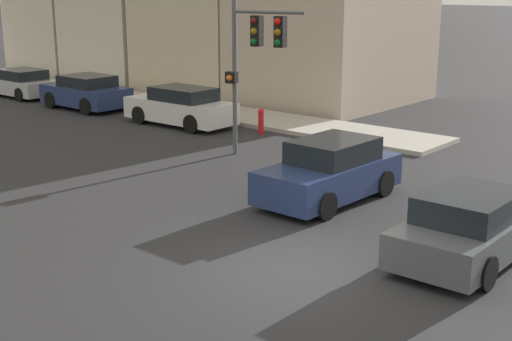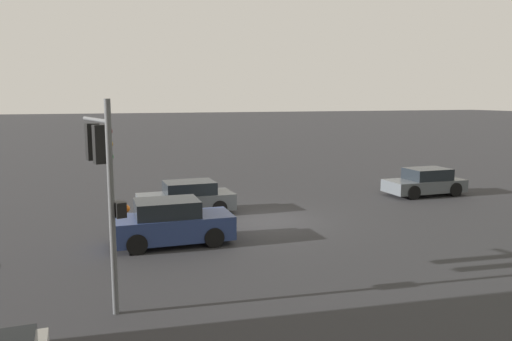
# 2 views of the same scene
# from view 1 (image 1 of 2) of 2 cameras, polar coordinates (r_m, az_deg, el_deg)

# --- Properties ---
(ground_plane) EXTENTS (300.00, 300.00, 0.00)m
(ground_plane) POSITION_cam_1_polar(r_m,az_deg,el_deg) (13.51, 2.66, -8.00)
(ground_plane) COLOR #28282B
(traffic_signal) EXTENTS (0.89, 2.48, 4.88)m
(traffic_signal) POSITION_cam_1_polar(r_m,az_deg,el_deg) (21.50, -0.04, 9.87)
(traffic_signal) COLOR #515456
(traffic_signal) RESTS_ON ground_plane
(crossing_car_0) EXTENTS (4.02, 1.87, 1.38)m
(crossing_car_0) POSITION_cam_1_polar(r_m,az_deg,el_deg) (14.43, 16.83, -4.35)
(crossing_car_0) COLOR #4C5156
(crossing_car_0) RESTS_ON ground_plane
(crossing_car_2) EXTENTS (4.06, 1.93, 1.53)m
(crossing_car_2) POSITION_cam_1_polar(r_m,az_deg,el_deg) (17.58, 5.93, -0.13)
(crossing_car_2) COLOR navy
(crossing_car_2) RESTS_ON ground_plane
(parked_car_0) EXTENTS (1.86, 4.48, 1.45)m
(parked_car_0) POSITION_cam_1_polar(r_m,az_deg,el_deg) (26.95, -6.03, 5.08)
(parked_car_0) COLOR silver
(parked_car_0) RESTS_ON ground_plane
(parked_car_1) EXTENTS (2.04, 4.02, 1.43)m
(parked_car_1) POSITION_cam_1_polar(r_m,az_deg,el_deg) (31.22, -13.44, 6.09)
(parked_car_1) COLOR navy
(parked_car_1) RESTS_ON ground_plane
(parked_car_2) EXTENTS (1.95, 4.08, 1.29)m
(parked_car_2) POSITION_cam_1_polar(r_m,az_deg,el_deg) (35.44, -18.26, 6.63)
(parked_car_2) COLOR #B7B7BC
(parked_car_2) RESTS_ON ground_plane
(fire_hydrant) EXTENTS (0.22, 0.22, 0.92)m
(fire_hydrant) POSITION_cam_1_polar(r_m,az_deg,el_deg) (25.27, 0.40, 4.02)
(fire_hydrant) COLOR red
(fire_hydrant) RESTS_ON ground_plane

